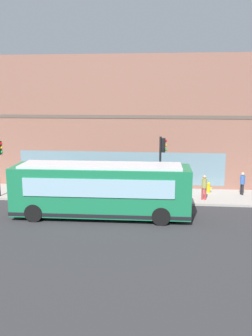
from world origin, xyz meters
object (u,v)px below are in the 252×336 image
(pedestrian_by_light_pole, at_px, (90,178))
(pedestrian_walking_along_curb, at_px, (242,182))
(traffic_light_near_corner, at_px, (162,156))
(city_bus_nearside, at_px, (101,190))
(pedestrian_near_hydrant, at_px, (204,186))
(newspaper_vending_box, at_px, (118,186))
(fire_hydrant, at_px, (209,188))

(pedestrian_by_light_pole, distance_m, pedestrian_walking_along_curb, 10.62)
(traffic_light_near_corner, height_order, pedestrian_walking_along_curb, traffic_light_near_corner)
(city_bus_nearside, relative_size, pedestrian_near_hydrant, 6.16)
(pedestrian_by_light_pole, bearing_deg, city_bus_nearside, -162.50)
(traffic_light_near_corner, height_order, pedestrian_by_light_pole, traffic_light_near_corner)
(city_bus_nearside, xyz_separation_m, pedestrian_by_light_pole, (5.32, 1.68, -0.53))
(city_bus_nearside, distance_m, newspaper_vending_box, 5.01)
(traffic_light_near_corner, bearing_deg, fire_hydrant, -57.76)
(pedestrian_walking_along_curb, bearing_deg, pedestrian_near_hydrant, 118.70)
(pedestrian_walking_along_curb, xyz_separation_m, pedestrian_near_hydrant, (-1.50, 2.74, 0.05))
(pedestrian_walking_along_curb, height_order, newspaper_vending_box, pedestrian_walking_along_curb)
(pedestrian_by_light_pole, height_order, newspaper_vending_box, pedestrian_by_light_pole)
(city_bus_nearside, relative_size, newspaper_vending_box, 11.21)
(fire_hydrant, relative_size, pedestrian_near_hydrant, 0.45)
(city_bus_nearside, height_order, newspaper_vending_box, city_bus_nearside)
(pedestrian_walking_along_curb, relative_size, newspaper_vending_box, 1.74)
(traffic_light_near_corner, xyz_separation_m, newspaper_vending_box, (1.56, 3.08, -2.43))
(fire_hydrant, bearing_deg, newspaper_vending_box, 94.60)
(city_bus_nearside, relative_size, traffic_light_near_corner, 2.43)
(pedestrian_by_light_pole, height_order, pedestrian_near_hydrant, pedestrian_near_hydrant)
(city_bus_nearside, bearing_deg, pedestrian_near_hydrant, -59.94)
(pedestrian_by_light_pole, bearing_deg, pedestrian_walking_along_curb, -91.28)
(pedestrian_by_light_pole, height_order, pedestrian_walking_along_curb, pedestrian_walking_along_curb)
(fire_hydrant, relative_size, newspaper_vending_box, 0.82)
(traffic_light_near_corner, distance_m, pedestrian_walking_along_curb, 6.11)
(fire_hydrant, bearing_deg, pedestrian_by_light_pole, 90.63)
(pedestrian_near_hydrant, distance_m, newspaper_vending_box, 6.02)
(traffic_light_near_corner, bearing_deg, pedestrian_walking_along_curb, -72.40)
(city_bus_nearside, height_order, fire_hydrant, city_bus_nearside)
(pedestrian_walking_along_curb, bearing_deg, traffic_light_near_corner, 107.60)
(newspaper_vending_box, bearing_deg, pedestrian_by_light_pole, 78.29)
(pedestrian_by_light_pole, xyz_separation_m, pedestrian_near_hydrant, (-1.74, -7.88, 0.06))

